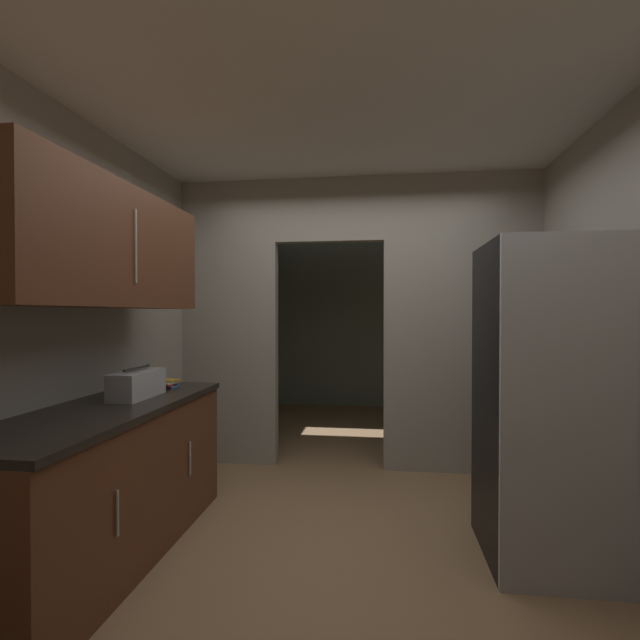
{
  "coord_description": "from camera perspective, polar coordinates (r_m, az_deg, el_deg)",
  "views": [
    {
      "loc": [
        0.25,
        -2.78,
        1.42
      ],
      "look_at": [
        -0.17,
        0.43,
        1.38
      ],
      "focal_mm": 26.0,
      "sensor_mm": 36.0,
      "label": 1
    }
  ],
  "objects": [
    {
      "name": "refrigerator",
      "position": [
        3.02,
        26.34,
        -8.97
      ],
      "size": [
        0.72,
        0.78,
        1.83
      ],
      "color": "black",
      "rests_on": "ground"
    },
    {
      "name": "kitchen_flank_left",
      "position": [
        3.0,
        -32.87,
        -1.01
      ],
      "size": [
        0.1,
        4.0,
        2.67
      ],
      "primitive_type": "cube",
      "color": "#9E998C",
      "rests_on": "ground"
    },
    {
      "name": "book_stack",
      "position": [
        3.54,
        -18.24,
        -7.46
      ],
      "size": [
        0.15,
        0.17,
        0.06
      ],
      "color": "#2D609E",
      "rests_on": "lower_cabinet_run"
    },
    {
      "name": "kitchen_partition",
      "position": [
        4.28,
        5.16,
        0.85
      ],
      "size": [
        3.28,
        0.12,
        2.67
      ],
      "color": "#9E998C",
      "rests_on": "ground"
    },
    {
      "name": "lower_cabinet_run",
      "position": [
        3.09,
        -24.65,
        -17.72
      ],
      "size": [
        0.65,
        1.92,
        0.89
      ],
      "color": "brown",
      "rests_on": "ground"
    },
    {
      "name": "boombox",
      "position": [
        3.19,
        -21.63,
        -7.37
      ],
      "size": [
        0.19,
        0.43,
        0.2
      ],
      "color": "#B2B2B7",
      "rests_on": "lower_cabinet_run"
    },
    {
      "name": "kitchen_overhead_slab",
      "position": [
        3.48,
        3.12,
        22.34
      ],
      "size": [
        3.68,
        7.0,
        0.06
      ],
      "primitive_type": "cube",
      "color": "silver"
    },
    {
      "name": "adjoining_room_shell",
      "position": [
        6.24,
        5.26,
        -0.0
      ],
      "size": [
        3.28,
        2.92,
        2.67
      ],
      "color": "gray",
      "rests_on": "ground"
    },
    {
      "name": "upper_cabinet_counterside",
      "position": [
        2.96,
        -24.81,
        8.2
      ],
      "size": [
        0.36,
        1.73,
        0.7
      ],
      "color": "brown"
    },
    {
      "name": "ground",
      "position": [
        3.13,
        2.36,
        -26.23
      ],
      "size": [
        20.0,
        20.0,
        0.0
      ],
      "primitive_type": "plane",
      "color": "#93704C"
    }
  ]
}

